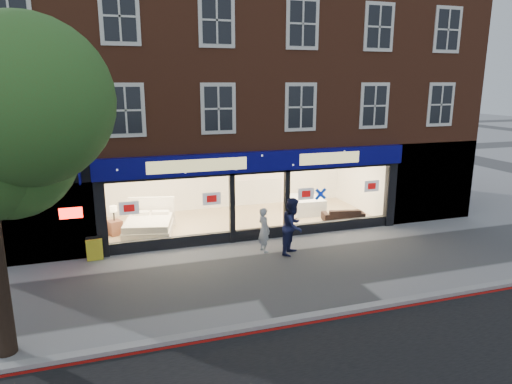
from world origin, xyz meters
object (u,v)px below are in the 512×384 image
sofa (343,214)px  pedestrian_grey (264,230)px  pedestrian_blue (293,226)px  mattress_stack (305,205)px  display_bed (149,225)px  a_board (95,249)px

sofa → pedestrian_grey: 4.68m
sofa → pedestrian_blue: bearing=49.2°
mattress_stack → pedestrian_grey: pedestrian_grey is taller
display_bed → pedestrian_blue: bearing=-23.7°
display_bed → pedestrian_grey: (3.60, -2.81, 0.34)m
display_bed → sofa: size_ratio=1.43×
mattress_stack → pedestrian_grey: bearing=-130.6°
sofa → a_board: 9.75m
display_bed → sofa: bearing=7.5°
display_bed → pedestrian_blue: (4.46, -3.31, 0.54)m
pedestrian_grey → display_bed: bearing=40.0°
display_bed → a_board: display_bed is taller
mattress_stack → display_bed: bearing=-172.5°
display_bed → pedestrian_blue: 5.58m
display_bed → pedestrian_blue: size_ratio=1.26×
mattress_stack → sofa: mattress_stack is taller
display_bed → mattress_stack: 6.84m
pedestrian_grey → a_board: bearing=68.7°
display_bed → a_board: size_ratio=3.09×
pedestrian_blue → pedestrian_grey: bearing=102.3°
mattress_stack → pedestrian_blue: size_ratio=0.91×
display_bed → mattress_stack: bearing=20.3°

